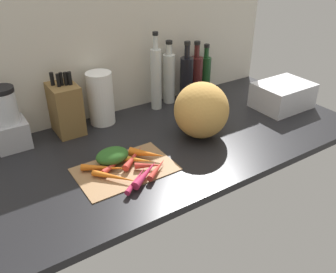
{
  "coord_description": "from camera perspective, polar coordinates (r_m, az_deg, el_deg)",
  "views": [
    {
      "loc": [
        -71.9,
        -111.59,
        77.01
      ],
      "look_at": [
        -7.23,
        -12.52,
        9.5
      ],
      "focal_mm": 38.15,
      "sensor_mm": 36.0,
      "label": 1
    }
  ],
  "objects": [
    {
      "name": "carrot_3",
      "position": [
        1.33,
        -2.97,
        -4.64
      ],
      "size": [
        10.81,
        7.61,
        2.5
      ],
      "primitive_type": "cone",
      "rotation": [
        0.0,
        1.57,
        -0.52
      ],
      "color": "red",
      "rests_on": "cutting_board"
    },
    {
      "name": "blender_appliance",
      "position": [
        1.57,
        -24.16,
        2.1
      ],
      "size": [
        13.01,
        13.01,
        25.96
      ],
      "color": "#B2B2B7",
      "rests_on": "ground_plane"
    },
    {
      "name": "ground_plane",
      "position": [
        1.54,
        -0.29,
        -0.89
      ],
      "size": [
        170.0,
        80.0,
        3.0
      ],
      "primitive_type": "cube",
      "color": "black"
    },
    {
      "name": "carrot_8",
      "position": [
        1.28,
        -8.38,
        -6.43
      ],
      "size": [
        13.11,
        15.35,
        2.32
      ],
      "primitive_type": "cone",
      "rotation": [
        0.0,
        1.57,
        -0.89
      ],
      "color": "orange",
      "rests_on": "cutting_board"
    },
    {
      "name": "winter_squash",
      "position": [
        1.52,
        5.36,
        4.2
      ],
      "size": [
        23.43,
        23.16,
        24.08
      ],
      "primitive_type": "ellipsoid",
      "color": "gold",
      "rests_on": "ground_plane"
    },
    {
      "name": "bottle_3",
      "position": [
        1.92,
        4.49,
        9.71
      ],
      "size": [
        6.87,
        6.87,
        29.61
      ],
      "color": "#471919",
      "rests_on": "ground_plane"
    },
    {
      "name": "carrot_2",
      "position": [
        1.31,
        -1.73,
        -5.18
      ],
      "size": [
        12.26,
        9.58,
        2.43
      ],
      "primitive_type": "cone",
      "rotation": [
        0.0,
        1.57,
        0.61
      ],
      "color": "red",
      "rests_on": "cutting_board"
    },
    {
      "name": "carrot_7",
      "position": [
        1.26,
        -5.1,
        -6.92
      ],
      "size": [
        13.57,
        11.38,
        2.06
      ],
      "primitive_type": "cone",
      "rotation": [
        0.0,
        1.57,
        0.67
      ],
      "color": "#B2264C",
      "rests_on": "cutting_board"
    },
    {
      "name": "carrot_0",
      "position": [
        1.28,
        -3.55,
        -5.9
      ],
      "size": [
        15.47,
        11.69,
        3.14
      ],
      "primitive_type": "cone",
      "rotation": [
        0.0,
        1.57,
        0.58
      ],
      "color": "#B2264C",
      "rests_on": "cutting_board"
    },
    {
      "name": "paper_towel_roll",
      "position": [
        1.65,
        -10.7,
        6.02
      ],
      "size": [
        11.56,
        11.56,
        24.24
      ],
      "primitive_type": "cylinder",
      "color": "white",
      "rests_on": "ground_plane"
    },
    {
      "name": "knife_block",
      "position": [
        1.61,
        -16.12,
        4.42
      ],
      "size": [
        11.31,
        17.03,
        27.56
      ],
      "color": "brown",
      "rests_on": "ground_plane"
    },
    {
      "name": "carrot_9",
      "position": [
        1.34,
        -10.01,
        -4.96
      ],
      "size": [
        15.94,
        12.29,
        2.54
      ],
      "primitive_type": "cone",
      "rotation": [
        0.0,
        1.57,
        -0.61
      ],
      "color": "orange",
      "rests_on": "cutting_board"
    },
    {
      "name": "bottle_4",
      "position": [
        1.98,
        5.99,
        9.98
      ],
      "size": [
        5.59,
        5.59,
        26.81
      ],
      "color": "#19421E",
      "rests_on": "ground_plane"
    },
    {
      "name": "carrot_1",
      "position": [
        1.38,
        -5.49,
        -3.27
      ],
      "size": [
        14.38,
        12.43,
        2.72
      ],
      "primitive_type": "cone",
      "rotation": [
        0.0,
        1.57,
        0.68
      ],
      "color": "red",
      "rests_on": "cutting_board"
    },
    {
      "name": "bottle_1",
      "position": [
        1.84,
        0.17,
        9.48
      ],
      "size": [
        6.17,
        6.17,
        32.03
      ],
      "color": "silver",
      "rests_on": "ground_plane"
    },
    {
      "name": "carrot_greens_pile",
      "position": [
        1.37,
        -8.9,
        -3.05
      ],
      "size": [
        12.83,
        9.87,
        5.43
      ],
      "primitive_type": "ellipsoid",
      "color": "#2D6023",
      "rests_on": "cutting_board"
    },
    {
      "name": "dish_rack",
      "position": [
        1.89,
        17.84,
        6.28
      ],
      "size": [
        27.3,
        20.54,
        12.51
      ],
      "primitive_type": "cube",
      "color": "silver",
      "rests_on": "ground_plane"
    },
    {
      "name": "bottle_2",
      "position": [
        1.85,
        2.97,
        9.24
      ],
      "size": [
        6.73,
        6.73,
        31.46
      ],
      "color": "black",
      "rests_on": "ground_plane"
    },
    {
      "name": "wall_back",
      "position": [
        1.73,
        -7.47,
        13.69
      ],
      "size": [
        170.0,
        3.0,
        60.0
      ],
      "primitive_type": "cube",
      "color": "beige",
      "rests_on": "ground_plane"
    },
    {
      "name": "cutting_board",
      "position": [
        1.35,
        -6.86,
        -5.16
      ],
      "size": [
        36.14,
        23.54,
        0.8
      ],
      "primitive_type": "cube",
      "color": "#997047",
      "rests_on": "ground_plane"
    },
    {
      "name": "carrot_4",
      "position": [
        1.39,
        -3.38,
        -2.77
      ],
      "size": [
        12.13,
        12.75,
        3.51
      ],
      "primitive_type": "cone",
      "rotation": [
        0.0,
        1.57,
        -0.83
      ],
      "color": "orange",
      "rests_on": "cutting_board"
    },
    {
      "name": "carrot_5",
      "position": [
        1.35,
        -8.44,
        -4.36
      ],
      "size": [
        13.43,
        7.72,
        2.27
      ],
      "primitive_type": "cone",
      "rotation": [
        0.0,
        1.57,
        0.42
      ],
      "color": "red",
      "rests_on": "cutting_board"
    },
    {
      "name": "carrot_6",
      "position": [
        1.37,
        -4.87,
        -3.72
      ],
      "size": [
        10.29,
        10.05,
        2.48
      ],
      "primitive_type": "cone",
      "rotation": [
        0.0,
        1.57,
        -0.77
      ],
      "color": "orange",
      "rests_on": "cutting_board"
    },
    {
      "name": "bottle_0",
      "position": [
        1.76,
        -1.92,
        9.36
      ],
      "size": [
        5.28,
        5.28,
        38.09
      ],
      "color": "silver",
      "rests_on": "ground_plane"
    }
  ]
}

